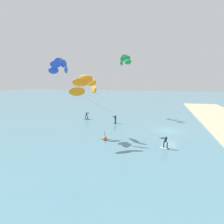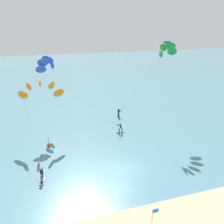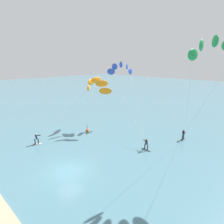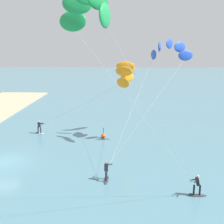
# 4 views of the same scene
# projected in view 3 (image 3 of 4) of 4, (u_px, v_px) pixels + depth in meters

# --- Properties ---
(ground_plane) EXTENTS (240.00, 240.00, 0.00)m
(ground_plane) POSITION_uv_depth(u_px,v_px,m) (68.00, 171.00, 20.68)
(ground_plane) COLOR slate
(kitesurfer_nearshore) EXTENTS (6.58, 12.81, 9.16)m
(kitesurfer_nearshore) POSITION_uv_depth(u_px,v_px,m) (95.00, 86.00, 31.95)
(kitesurfer_nearshore) COLOR white
(kitesurfer_nearshore) RESTS_ON ground
(kitesurfer_mid_water) EXTENTS (12.57, 8.81, 11.68)m
(kitesurfer_mid_water) POSITION_uv_depth(u_px,v_px,m) (122.00, 71.00, 33.42)
(kitesurfer_mid_water) COLOR #333338
(kitesurfer_mid_water) RESTS_ON ground
(kitesurfer_far_out) EXTENTS (7.34, 9.90, 13.99)m
(kitesurfer_far_out) POSITION_uv_depth(u_px,v_px,m) (212.00, 55.00, 17.78)
(kitesurfer_far_out) COLOR #333338
(kitesurfer_far_out) RESTS_ON ground
(marker_buoy) EXTENTS (0.56, 0.56, 1.38)m
(marker_buoy) POSITION_uv_depth(u_px,v_px,m) (87.00, 130.00, 32.08)
(marker_buoy) COLOR #EA5119
(marker_buoy) RESTS_ON ground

